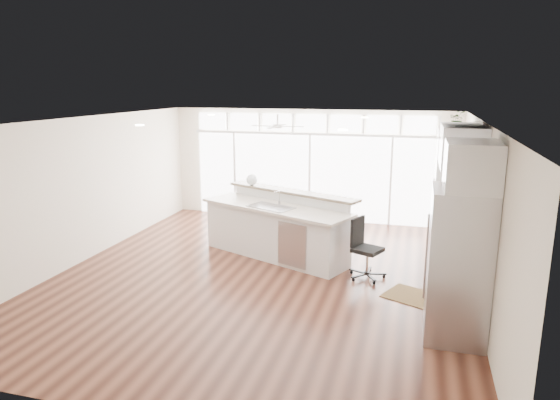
# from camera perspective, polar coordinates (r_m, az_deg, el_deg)

# --- Properties ---
(floor) EXTENTS (7.00, 8.00, 0.02)m
(floor) POSITION_cam_1_polar(r_m,az_deg,el_deg) (8.86, -2.12, -8.70)
(floor) COLOR #3E1C13
(floor) RESTS_ON ground
(ceiling) EXTENTS (7.00, 8.00, 0.02)m
(ceiling) POSITION_cam_1_polar(r_m,az_deg,el_deg) (8.25, -2.28, 9.06)
(ceiling) COLOR white
(ceiling) RESTS_ON wall_back
(wall_back) EXTENTS (7.00, 0.04, 2.70)m
(wall_back) POSITION_cam_1_polar(r_m,az_deg,el_deg) (12.26, 3.51, 4.00)
(wall_back) COLOR white
(wall_back) RESTS_ON floor
(wall_front) EXTENTS (7.00, 0.04, 2.70)m
(wall_front) POSITION_cam_1_polar(r_m,az_deg,el_deg) (4.98, -16.56, -10.24)
(wall_front) COLOR white
(wall_front) RESTS_ON floor
(wall_left) EXTENTS (0.04, 8.00, 2.70)m
(wall_left) POSITION_cam_1_polar(r_m,az_deg,el_deg) (10.07, -21.54, 1.12)
(wall_left) COLOR white
(wall_left) RESTS_ON floor
(wall_right) EXTENTS (0.04, 8.00, 2.70)m
(wall_right) POSITION_cam_1_polar(r_m,az_deg,el_deg) (8.13, 22.03, -1.60)
(wall_right) COLOR white
(wall_right) RESTS_ON floor
(glass_wall) EXTENTS (5.80, 0.06, 2.08)m
(glass_wall) POSITION_cam_1_polar(r_m,az_deg,el_deg) (12.25, 3.43, 2.57)
(glass_wall) COLOR white
(glass_wall) RESTS_ON wall_back
(transom_row) EXTENTS (5.90, 0.06, 0.40)m
(transom_row) POSITION_cam_1_polar(r_m,az_deg,el_deg) (12.08, 3.52, 8.78)
(transom_row) COLOR white
(transom_row) RESTS_ON wall_back
(desk_window) EXTENTS (0.04, 0.85, 0.85)m
(desk_window) POSITION_cam_1_polar(r_m,az_deg,el_deg) (8.37, 21.66, 0.24)
(desk_window) COLOR white
(desk_window) RESTS_ON wall_right
(ceiling_fan) EXTENTS (1.16, 1.16, 0.32)m
(ceiling_fan) POSITION_cam_1_polar(r_m,az_deg,el_deg) (11.09, -0.28, 8.95)
(ceiling_fan) COLOR silver
(ceiling_fan) RESTS_ON ceiling
(recessed_lights) EXTENTS (3.40, 3.00, 0.02)m
(recessed_lights) POSITION_cam_1_polar(r_m,az_deg,el_deg) (8.44, -1.85, 9.02)
(recessed_lights) COLOR white
(recessed_lights) RESTS_ON ceiling
(oven_cabinet) EXTENTS (0.64, 1.20, 2.50)m
(oven_cabinet) POSITION_cam_1_polar(r_m,az_deg,el_deg) (9.87, 19.00, 0.50)
(oven_cabinet) COLOR white
(oven_cabinet) RESTS_ON floor
(desk_nook) EXTENTS (0.72, 1.30, 0.76)m
(desk_nook) POSITION_cam_1_polar(r_m,az_deg,el_deg) (8.66, 18.83, -7.20)
(desk_nook) COLOR white
(desk_nook) RESTS_ON floor
(upper_cabinets) EXTENTS (0.64, 1.30, 0.64)m
(upper_cabinets) POSITION_cam_1_polar(r_m,az_deg,el_deg) (8.22, 20.11, 5.81)
(upper_cabinets) COLOR white
(upper_cabinets) RESTS_ON wall_right
(refrigerator) EXTENTS (0.76, 0.90, 2.00)m
(refrigerator) POSITION_cam_1_polar(r_m,az_deg,el_deg) (6.90, 19.71, -6.98)
(refrigerator) COLOR #A3A3A7
(refrigerator) RESTS_ON floor
(fridge_cabinet) EXTENTS (0.64, 0.90, 0.60)m
(fridge_cabinet) POSITION_cam_1_polar(r_m,az_deg,el_deg) (6.59, 21.10, 3.69)
(fridge_cabinet) COLOR white
(fridge_cabinet) RESTS_ON wall_right
(framed_photos) EXTENTS (0.06, 0.22, 0.80)m
(framed_photos) POSITION_cam_1_polar(r_m,az_deg,el_deg) (9.01, 21.20, 0.15)
(framed_photos) COLOR black
(framed_photos) RESTS_ON wall_right
(kitchen_island) EXTENTS (3.32, 2.30, 1.24)m
(kitchen_island) POSITION_cam_1_polar(r_m,az_deg,el_deg) (9.63, -0.55, -2.96)
(kitchen_island) COLOR white
(kitchen_island) RESTS_ON floor
(rug) EXTENTS (1.14, 1.01, 0.01)m
(rug) POSITION_cam_1_polar(r_m,az_deg,el_deg) (8.28, 15.29, -10.67)
(rug) COLOR #3E2913
(rug) RESTS_ON floor
(office_chair) EXTENTS (0.69, 0.67, 1.04)m
(office_chair) POSITION_cam_1_polar(r_m,az_deg,el_deg) (8.71, 9.98, -5.57)
(office_chair) COLOR black
(office_chair) RESTS_ON floor
(fishbowl) EXTENTS (0.28, 0.28, 0.23)m
(fishbowl) POSITION_cam_1_polar(r_m,az_deg,el_deg) (10.36, -3.24, 2.34)
(fishbowl) COLOR white
(fishbowl) RESTS_ON kitchen_island
(monitor) EXTENTS (0.09, 0.47, 0.39)m
(monitor) POSITION_cam_1_polar(r_m,az_deg,el_deg) (8.48, 18.57, -3.52)
(monitor) COLOR black
(monitor) RESTS_ON desk_nook
(keyboard) EXTENTS (0.17, 0.36, 0.02)m
(keyboard) POSITION_cam_1_polar(r_m,az_deg,el_deg) (8.52, 17.34, -4.65)
(keyboard) COLOR white
(keyboard) RESTS_ON desk_nook
(potted_plant) EXTENTS (0.30, 0.33, 0.25)m
(potted_plant) POSITION_cam_1_polar(r_m,az_deg,el_deg) (9.68, 19.60, 8.46)
(potted_plant) COLOR #38632A
(potted_plant) RESTS_ON oven_cabinet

